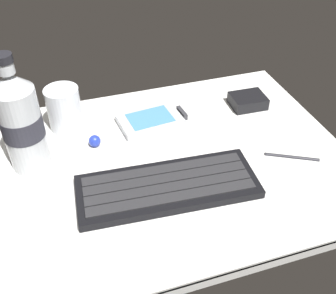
% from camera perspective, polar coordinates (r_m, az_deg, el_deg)
% --- Properties ---
extents(ground_plane, '(0.64, 0.48, 0.03)m').
position_cam_1_polar(ground_plane, '(0.71, 0.06, -2.61)').
color(ground_plane, silver).
extents(keyboard, '(0.30, 0.13, 0.02)m').
position_cam_1_polar(keyboard, '(0.64, -0.06, -5.63)').
color(keyboard, black).
rests_on(keyboard, ground_plane).
extents(handheld_device, '(0.13, 0.09, 0.02)m').
position_cam_1_polar(handheld_device, '(0.79, -2.11, 3.88)').
color(handheld_device, '#B7BABF').
rests_on(handheld_device, ground_plane).
extents(juice_cup, '(0.06, 0.06, 0.09)m').
position_cam_1_polar(juice_cup, '(0.78, -14.56, 5.09)').
color(juice_cup, silver).
rests_on(juice_cup, ground_plane).
extents(water_bottle, '(0.07, 0.07, 0.21)m').
position_cam_1_polar(water_bottle, '(0.68, -20.24, 3.37)').
color(water_bottle, silver).
rests_on(water_bottle, ground_plane).
extents(charger_block, '(0.07, 0.06, 0.02)m').
position_cam_1_polar(charger_block, '(0.85, 11.33, 6.48)').
color(charger_block, black).
rests_on(charger_block, ground_plane).
extents(trackball_mouse, '(0.02, 0.02, 0.02)m').
position_cam_1_polar(trackball_mouse, '(0.74, -10.44, 0.86)').
color(trackball_mouse, '#2338B2').
rests_on(trackball_mouse, ground_plane).
extents(stylus_pen, '(0.09, 0.05, 0.01)m').
position_cam_1_polar(stylus_pen, '(0.74, 17.31, -1.21)').
color(stylus_pen, '#26262B').
rests_on(stylus_pen, ground_plane).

